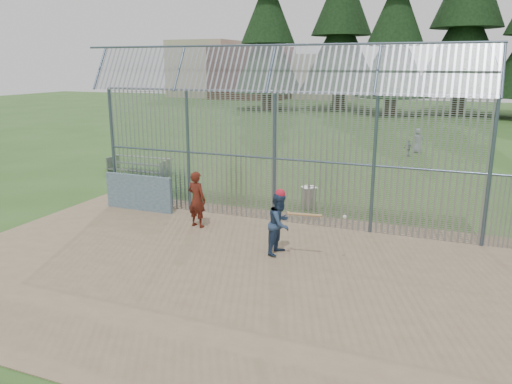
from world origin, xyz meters
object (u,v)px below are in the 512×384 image
at_px(batter, 280,224).
at_px(dugout_wall, 139,193).
at_px(onlooker, 197,199).
at_px(trash_can, 309,197).
at_px(bleacher, 139,165).

bearing_deg(batter, dugout_wall, 78.12).
bearing_deg(onlooker, trash_can, -116.67).
xyz_separation_m(dugout_wall, onlooker, (2.66, -0.84, 0.25)).
xyz_separation_m(batter, onlooker, (-3.03, 1.13, 0.05)).
relative_size(onlooker, bleacher, 0.57).
distance_m(batter, onlooker, 3.24).
height_order(batter, trash_can, batter).
bearing_deg(batter, onlooker, 76.72).
height_order(dugout_wall, onlooker, onlooker).
distance_m(dugout_wall, onlooker, 2.80).
bearing_deg(dugout_wall, trash_can, 24.61).
relative_size(batter, bleacher, 0.54).
bearing_deg(trash_can, batter, -83.78).
bearing_deg(bleacher, trash_can, -15.94).
relative_size(onlooker, trash_can, 2.08).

